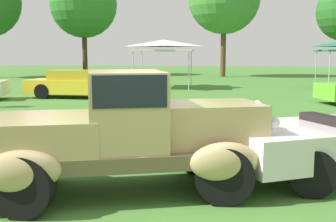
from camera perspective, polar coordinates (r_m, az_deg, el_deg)
name	(u,v)px	position (r m, az deg, el deg)	size (l,w,h in m)	color
ground_plane	(145,202)	(5.62, -3.11, -12.31)	(120.00, 120.00, 0.00)	#42752D
feature_pickup_truck	(121,132)	(5.82, -6.46, -2.82)	(4.41, 2.66, 1.70)	brown
show_car_yellow	(77,84)	(18.86, -12.28, 3.61)	(4.57, 2.03, 1.22)	yellow
canopy_tent_left_field	(164,45)	(23.67, -0.59, 9.03)	(3.30, 3.30, 2.71)	#B7B7BC
treeline_mid_left	(84,4)	(38.60, -11.45, 14.07)	(5.86, 5.86, 9.17)	#47331E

